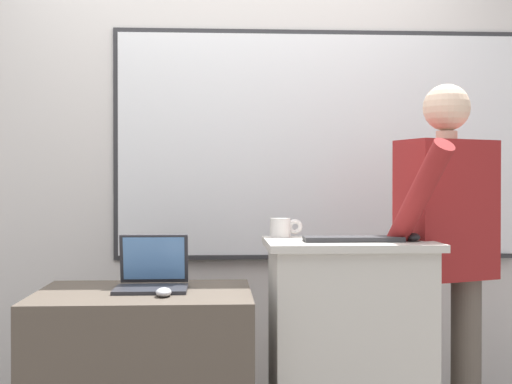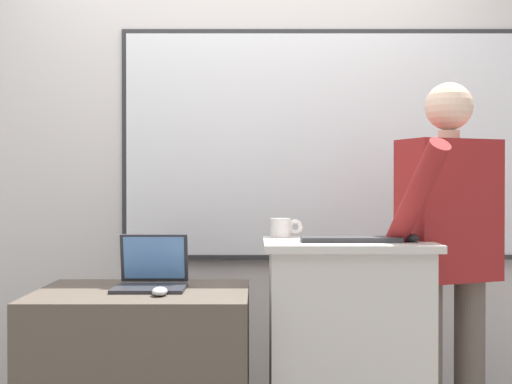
{
  "view_description": "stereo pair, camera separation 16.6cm",
  "coord_description": "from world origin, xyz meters",
  "px_view_note": "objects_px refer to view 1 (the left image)",
  "views": [
    {
      "loc": [
        -0.07,
        -2.49,
        1.19
      ],
      "look_at": [
        0.09,
        0.49,
        1.16
      ],
      "focal_mm": 50.0,
      "sensor_mm": 36.0,
      "label": 1
    },
    {
      "loc": [
        0.09,
        -2.49,
        1.19
      ],
      "look_at": [
        0.09,
        0.49,
        1.16
      ],
      "focal_mm": 50.0,
      "sensor_mm": 36.0,
      "label": 2
    }
  ],
  "objects_px": {
    "computer_mouse_by_laptop": "(164,292)",
    "computer_mouse_by_keyboard": "(412,237)",
    "coffee_mug": "(282,228)",
    "laptop": "(152,275)",
    "wireless_keyboard": "(353,239)",
    "person_presenter": "(447,246)",
    "lectern_podium": "(348,357)"
  },
  "relations": [
    {
      "from": "wireless_keyboard",
      "to": "coffee_mug",
      "type": "bearing_deg",
      "value": 136.87
    },
    {
      "from": "person_presenter",
      "to": "coffee_mug",
      "type": "distance_m",
      "value": 0.71
    },
    {
      "from": "laptop",
      "to": "computer_mouse_by_laptop",
      "type": "relative_size",
      "value": 2.91
    },
    {
      "from": "laptop",
      "to": "computer_mouse_by_laptop",
      "type": "xyz_separation_m",
      "value": [
        0.06,
        -0.21,
        -0.04
      ]
    },
    {
      "from": "laptop",
      "to": "lectern_podium",
      "type": "bearing_deg",
      "value": -4.48
    },
    {
      "from": "computer_mouse_by_laptop",
      "to": "coffee_mug",
      "type": "xyz_separation_m",
      "value": [
        0.48,
        0.33,
        0.23
      ]
    },
    {
      "from": "laptop",
      "to": "coffee_mug",
      "type": "bearing_deg",
      "value": 12.39
    },
    {
      "from": "person_presenter",
      "to": "laptop",
      "type": "bearing_deg",
      "value": 159.61
    },
    {
      "from": "lectern_podium",
      "to": "person_presenter",
      "type": "distance_m",
      "value": 0.64
    },
    {
      "from": "wireless_keyboard",
      "to": "computer_mouse_by_laptop",
      "type": "bearing_deg",
      "value": -173.74
    },
    {
      "from": "person_presenter",
      "to": "computer_mouse_by_laptop",
      "type": "bearing_deg",
      "value": 169.65
    },
    {
      "from": "person_presenter",
      "to": "laptop",
      "type": "distance_m",
      "value": 1.25
    },
    {
      "from": "person_presenter",
      "to": "computer_mouse_by_keyboard",
      "type": "distance_m",
      "value": 0.26
    },
    {
      "from": "person_presenter",
      "to": "wireless_keyboard",
      "type": "bearing_deg",
      "value": 178.71
    },
    {
      "from": "computer_mouse_by_laptop",
      "to": "wireless_keyboard",
      "type": "bearing_deg",
      "value": 6.26
    },
    {
      "from": "lectern_podium",
      "to": "computer_mouse_by_laptop",
      "type": "distance_m",
      "value": 0.81
    },
    {
      "from": "wireless_keyboard",
      "to": "computer_mouse_by_laptop",
      "type": "xyz_separation_m",
      "value": [
        -0.75,
        -0.08,
        -0.19
      ]
    },
    {
      "from": "person_presenter",
      "to": "coffee_mug",
      "type": "relative_size",
      "value": 11.46
    },
    {
      "from": "person_presenter",
      "to": "lectern_podium",
      "type": "bearing_deg",
      "value": 170.79
    },
    {
      "from": "computer_mouse_by_laptop",
      "to": "computer_mouse_by_keyboard",
      "type": "height_order",
      "value": "computer_mouse_by_keyboard"
    },
    {
      "from": "computer_mouse_by_laptop",
      "to": "laptop",
      "type": "bearing_deg",
      "value": 106.33
    },
    {
      "from": "laptop",
      "to": "computer_mouse_by_keyboard",
      "type": "xyz_separation_m",
      "value": [
        1.05,
        -0.13,
        0.16
      ]
    },
    {
      "from": "laptop",
      "to": "computer_mouse_by_keyboard",
      "type": "distance_m",
      "value": 1.07
    },
    {
      "from": "laptop",
      "to": "wireless_keyboard",
      "type": "bearing_deg",
      "value": -8.92
    },
    {
      "from": "person_presenter",
      "to": "coffee_mug",
      "type": "xyz_separation_m",
      "value": [
        -0.7,
        0.08,
        0.08
      ]
    },
    {
      "from": "lectern_podium",
      "to": "computer_mouse_by_keyboard",
      "type": "xyz_separation_m",
      "value": [
        0.25,
        -0.06,
        0.5
      ]
    },
    {
      "from": "laptop",
      "to": "computer_mouse_by_laptop",
      "type": "height_order",
      "value": "laptop"
    },
    {
      "from": "person_presenter",
      "to": "wireless_keyboard",
      "type": "xyz_separation_m",
      "value": [
        -0.44,
        -0.17,
        0.04
      ]
    },
    {
      "from": "wireless_keyboard",
      "to": "computer_mouse_by_keyboard",
      "type": "relative_size",
      "value": 3.95
    },
    {
      "from": "lectern_podium",
      "to": "person_presenter",
      "type": "height_order",
      "value": "person_presenter"
    },
    {
      "from": "lectern_podium",
      "to": "coffee_mug",
      "type": "bearing_deg",
      "value": 144.56
    },
    {
      "from": "person_presenter",
      "to": "wireless_keyboard",
      "type": "height_order",
      "value": "person_presenter"
    }
  ]
}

